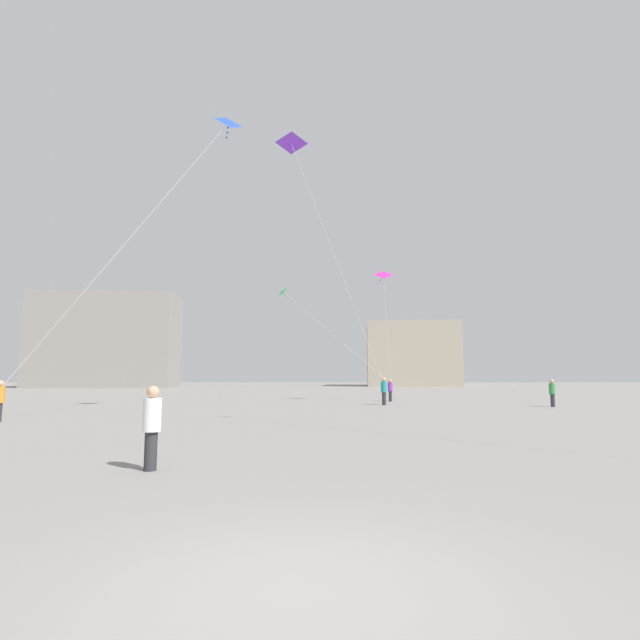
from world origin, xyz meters
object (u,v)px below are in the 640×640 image
Objects in this scene: kite_emerald_diamond at (284,292)px; kite_violet_delta at (294,149)px; person_in_teal at (384,390)px; building_centre_hall at (411,355)px; person_in_green at (552,392)px; kite_magenta_delta at (384,277)px; person_in_white at (152,424)px; building_left_hall at (106,341)px; person_in_purple at (390,389)px; kite_cobalt_delta at (223,129)px.

kite_violet_delta is (1.69, -13.08, 6.51)m from kite_emerald_diamond.
building_centre_hall is at bearing -9.28° from person_in_teal.
kite_violet_delta is (-15.54, -1.51, 14.63)m from person_in_green.
kite_magenta_delta is 9.83m from kite_emerald_diamond.
building_left_hall is (-33.87, 72.28, 6.98)m from person_in_white.
person_in_teal reaches higher than person_in_white.
person_in_purple is (8.09, 26.28, -0.00)m from person_in_white.
building_centre_hall is at bearing 78.43° from kite_magenta_delta.
person_in_purple is at bearing -101.28° from building_centre_hall.
person_in_teal is 65.37m from building_left_hall.
person_in_white is 89.07m from building_centre_hall.
kite_cobalt_delta is at bearing -92.11° from person_in_green.
kite_cobalt_delta is at bearing 144.43° from person_in_white.
kite_cobalt_delta is at bearing -130.55° from kite_magenta_delta.
person_in_teal is 0.21× the size of kite_magenta_delta.
person_in_teal is 9.10m from kite_magenta_delta.
building_centre_hall is at bearing -86.11° from person_in_purple.
kite_magenta_delta is 62.17m from building_centre_hall.
person_in_green is 10.86m from person_in_purple.
person_in_teal is 15.97m from kite_violet_delta.
kite_magenta_delta reaches higher than person_in_teal.
kite_cobalt_delta reaches higher than kite_emerald_diamond.
building_centre_hall is at bearing 158.88° from person_in_green.
person_in_white is at bearing -106.57° from kite_magenta_delta.
building_centre_hall is (18.67, 68.06, -9.54)m from kite_violet_delta.
kite_magenta_delta reaches higher than person_in_purple.
person_in_white reaches higher than person_in_purple.
person_in_green is at bearing -92.69° from building_centre_hall.
kite_violet_delta is at bearing -102.88° from person_in_green.
kite_emerald_diamond is (1.75, 17.13, -5.67)m from kite_cobalt_delta.
person_in_purple is 20.75m from kite_cobalt_delta.
kite_emerald_diamond is (-7.90, 5.85, -0.11)m from kite_magenta_delta.
person_in_teal is at bearing 118.62° from person_in_white.
person_in_purple is 0.07× the size of building_left_hall.
kite_emerald_diamond is 0.38× the size of building_left_hall.
person_in_teal is at bearing -101.36° from building_centre_hall.
kite_emerald_diamond is at bearing 38.86° from person_in_teal.
person_in_green reaches higher than person_in_white.
person_in_purple is 12.81m from kite_emerald_diamond.
person_in_teal is 0.12× the size of kite_cobalt_delta.
building_centre_hall is (12.45, 60.83, -3.14)m from kite_magenta_delta.
kite_violet_delta reaches higher than person_in_teal.
person_in_purple is 0.11× the size of kite_cobalt_delta.
building_centre_hall reaches higher than kite_emerald_diamond.
kite_emerald_diamond is (-0.23, 31.63, 8.13)m from person_in_white.
kite_cobalt_delta is at bearing -107.04° from building_centre_hall.
kite_emerald_diamond is at bearing -110.31° from building_centre_hall.
kite_violet_delta is at bearing 132.16° from person_in_white.
person_in_green is 1.02× the size of person_in_white.
person_in_green is 13.68m from kite_magenta_delta.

